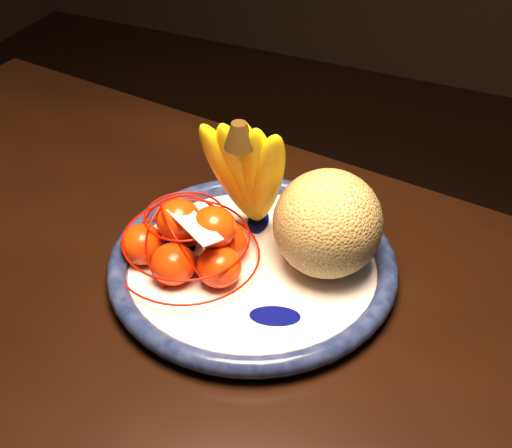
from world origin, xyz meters
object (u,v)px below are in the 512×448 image
at_px(fruit_bowl, 253,265).
at_px(mandarin_bag, 190,242).
at_px(dining_table, 200,412).
at_px(banana_bunch, 249,171).
at_px(cantaloupe, 328,224).

xyz_separation_m(fruit_bowl, mandarin_bag, (-0.07, -0.03, 0.03)).
distance_m(dining_table, banana_bunch, 0.28).
xyz_separation_m(cantaloupe, mandarin_bag, (-0.15, -0.06, -0.03)).
relative_size(dining_table, cantaloupe, 12.11).
bearing_deg(banana_bunch, cantaloupe, -15.52).
xyz_separation_m(cantaloupe, banana_bunch, (-0.11, 0.01, 0.04)).
xyz_separation_m(dining_table, banana_bunch, (-0.03, 0.21, 0.19)).
height_order(dining_table, mandarin_bag, mandarin_bag).
bearing_deg(dining_table, mandarin_bag, 127.28).
distance_m(fruit_bowl, banana_bunch, 0.11).
bearing_deg(cantaloupe, banana_bunch, 172.82).
bearing_deg(fruit_bowl, cantaloupe, 24.55).
xyz_separation_m(dining_table, cantaloupe, (0.07, 0.19, 0.15)).
bearing_deg(banana_bunch, fruit_bowl, -69.98).
xyz_separation_m(fruit_bowl, cantaloupe, (0.08, 0.04, 0.06)).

